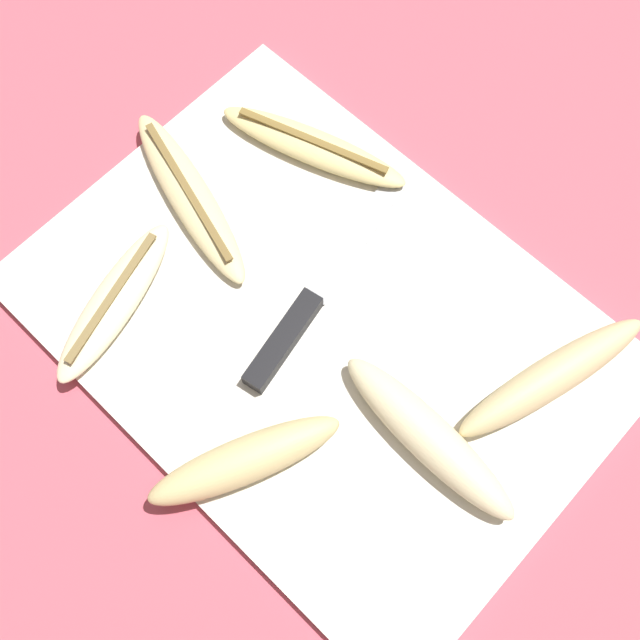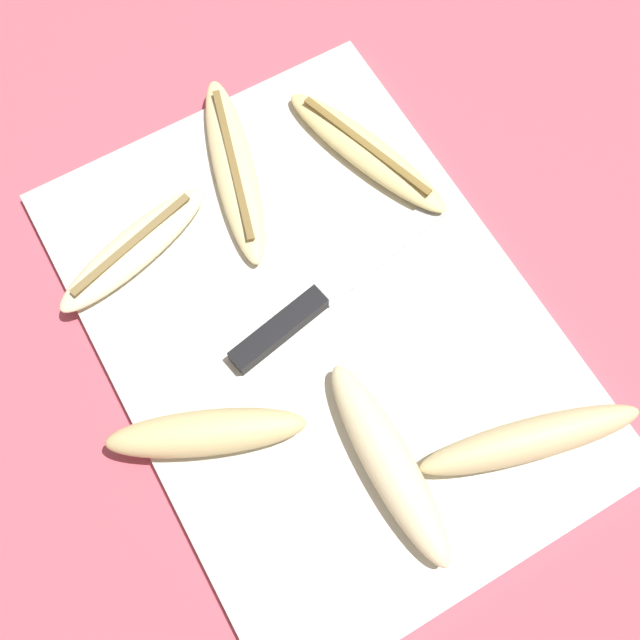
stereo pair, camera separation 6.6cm
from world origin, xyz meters
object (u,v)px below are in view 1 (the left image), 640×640
Objects in this scene: banana_cream_curved at (428,437)px; banana_ripe_center at (190,196)px; banana_golden_short at (313,146)px; knife at (301,315)px; banana_mellow_near at (552,377)px; banana_pale_long at (115,301)px; banana_spotted_left at (245,460)px.

banana_cream_curved is 0.31m from banana_ripe_center.
banana_ripe_center is at bearing -111.46° from banana_golden_short.
knife is 0.22m from banana_mellow_near.
banana_ripe_center is (-0.16, 0.01, 0.00)m from knife.
banana_mellow_near is 0.31m from banana_golden_short.
knife is 0.17m from banana_pale_long.
banana_mellow_near reaches higher than knife.
banana_spotted_left is (0.06, -0.13, 0.01)m from knife.
knife is at bearing -49.66° from banana_golden_short.
banana_golden_short is at bearing 174.63° from banana_mellow_near.
banana_pale_long is at bearing -147.27° from banana_mellow_near.
banana_golden_short is (-0.27, 0.14, -0.01)m from banana_cream_curved.
banana_pale_long is at bearing -160.76° from banana_cream_curved.
knife is at bearing -152.19° from banana_mellow_near.
banana_cream_curved is at bearing -3.75° from banana_ripe_center.
banana_mellow_near reaches higher than banana_golden_short.
knife is 1.21× the size of banana_ripe_center.
banana_pale_long is (0.03, -0.12, 0.00)m from banana_ripe_center.
banana_mellow_near is at bearing -5.37° from banana_golden_short.
banana_spotted_left is at bearing -76.11° from knife.
banana_mellow_near is at bearing 17.03° from knife.
banana_ripe_center is 1.20× the size of banana_pale_long.
banana_cream_curved is 0.95× the size of banana_golden_short.
banana_mellow_near is 1.10× the size of banana_pale_long.
banana_ripe_center is 0.12m from banana_pale_long.
banana_golden_short is at bearing 152.29° from banana_cream_curved.
banana_mellow_near is at bearing 58.82° from banana_spotted_left.
banana_cream_curved is at bearing -111.17° from banana_mellow_near.
banana_pale_long is at bearing 174.01° from banana_spotted_left.
knife is 1.52× the size of banana_spotted_left.
banana_pale_long is (-0.19, 0.02, -0.01)m from banana_spotted_left.
banana_cream_curved reaches higher than knife.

